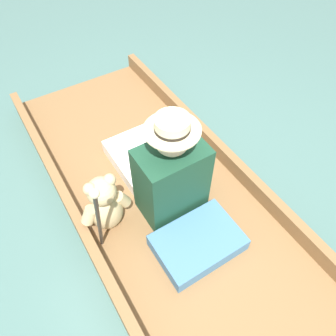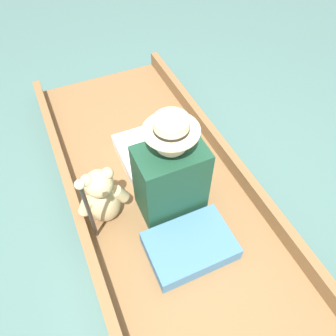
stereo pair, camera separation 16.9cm
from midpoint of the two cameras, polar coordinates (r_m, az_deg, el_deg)
name	(u,v)px [view 1 (the left image)]	position (r m, az deg, el deg)	size (l,w,h in m)	color
ground_plane	(168,214)	(2.30, -2.11, -8.08)	(16.00, 16.00, 0.00)	#476B66
punt_boat	(168,208)	(2.24, -2.16, -7.19)	(1.19, 3.17, 0.23)	brown
seat_cushion	(198,243)	(2.01, 2.75, -12.99)	(0.51, 0.35, 0.10)	teal
seated_person	(163,170)	(2.05, -3.23, -0.48)	(0.41, 0.83, 0.77)	white
teddy_bear	(105,205)	(2.00, -13.32, -6.42)	(0.33, 0.19, 0.47)	tan
wine_glass	(180,129)	(2.46, 0.14, 6.77)	(0.09, 0.09, 0.25)	silver
walking_cane	(98,219)	(1.64, -14.98, -8.69)	(0.04, 0.25, 0.82)	#2D2823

